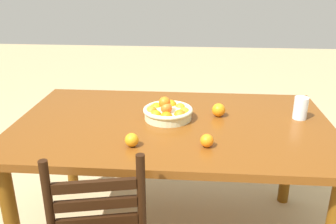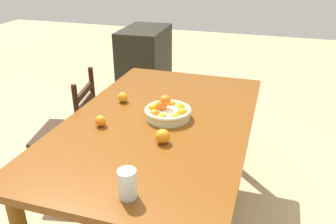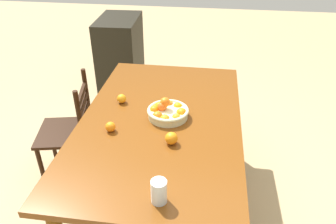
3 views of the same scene
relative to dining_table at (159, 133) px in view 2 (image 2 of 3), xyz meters
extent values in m
plane|color=tan|center=(0.00, 0.00, -0.68)|extent=(12.00, 12.00, 0.00)
cube|color=brown|center=(0.00, 0.00, 0.07)|extent=(1.73, 1.05, 0.04)
cylinder|color=#693D0C|center=(0.77, -0.43, -0.31)|extent=(0.07, 0.07, 0.73)
cylinder|color=#693D0C|center=(0.77, 0.43, -0.31)|extent=(0.07, 0.07, 0.73)
cube|color=black|center=(0.22, 0.83, -0.26)|extent=(0.50, 0.50, 0.03)
cylinder|color=black|center=(0.36, 1.04, -0.48)|extent=(0.04, 0.04, 0.41)
cylinder|color=black|center=(0.01, 0.97, -0.48)|extent=(0.04, 0.04, 0.41)
cylinder|color=black|center=(0.44, 0.69, -0.48)|extent=(0.04, 0.04, 0.41)
cylinder|color=black|center=(0.08, 0.61, -0.48)|extent=(0.04, 0.04, 0.41)
cylinder|color=black|center=(0.44, 0.69, -0.02)|extent=(0.04, 0.04, 0.46)
cylinder|color=black|center=(0.08, 0.61, -0.02)|extent=(0.04, 0.04, 0.46)
cube|color=black|center=(0.26, 0.65, -0.08)|extent=(0.32, 0.09, 0.04)
cube|color=black|center=(0.26, 0.65, 0.00)|extent=(0.32, 0.09, 0.04)
cube|color=black|center=(0.26, 0.65, 0.08)|extent=(0.32, 0.09, 0.04)
cube|color=black|center=(1.81, 0.79, -0.23)|extent=(0.73, 0.48, 0.90)
cylinder|color=beige|center=(0.03, -0.04, 0.12)|extent=(0.26, 0.26, 0.05)
torus|color=beige|center=(0.03, -0.04, 0.14)|extent=(0.28, 0.28, 0.02)
sphere|color=orange|center=(0.12, -0.04, 0.13)|extent=(0.07, 0.07, 0.07)
sphere|color=orange|center=(0.09, 0.02, 0.13)|extent=(0.06, 0.06, 0.06)
sphere|color=orange|center=(0.03, 0.05, 0.13)|extent=(0.07, 0.07, 0.07)
sphere|color=orange|center=(-0.04, 0.01, 0.13)|extent=(0.07, 0.07, 0.07)
sphere|color=orange|center=(-0.06, -0.04, 0.13)|extent=(0.06, 0.06, 0.06)
sphere|color=orange|center=(-0.04, -0.11, 0.13)|extent=(0.06, 0.06, 0.06)
sphere|color=orange|center=(0.02, -0.14, 0.13)|extent=(0.07, 0.07, 0.07)
sphere|color=orange|center=(0.10, -0.10, 0.13)|extent=(0.06, 0.06, 0.06)
sphere|color=orange|center=(0.05, -0.02, 0.19)|extent=(0.07, 0.07, 0.07)
sphere|color=orange|center=(0.04, -0.01, 0.17)|extent=(0.06, 0.06, 0.06)
sphere|color=orange|center=(-0.18, 0.29, 0.12)|extent=(0.06, 0.06, 0.06)
sphere|color=orange|center=(0.17, 0.31, 0.12)|extent=(0.07, 0.07, 0.07)
sphere|color=orange|center=(-0.25, -0.11, 0.13)|extent=(0.08, 0.08, 0.08)
cylinder|color=silver|center=(-0.71, -0.11, 0.15)|extent=(0.08, 0.08, 0.13)
camera|label=1|loc=(-0.12, 1.84, 0.87)|focal=38.98mm
camera|label=2|loc=(-1.73, -0.60, 0.99)|focal=36.98mm
camera|label=3|loc=(-1.77, -0.30, 1.26)|focal=34.59mm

